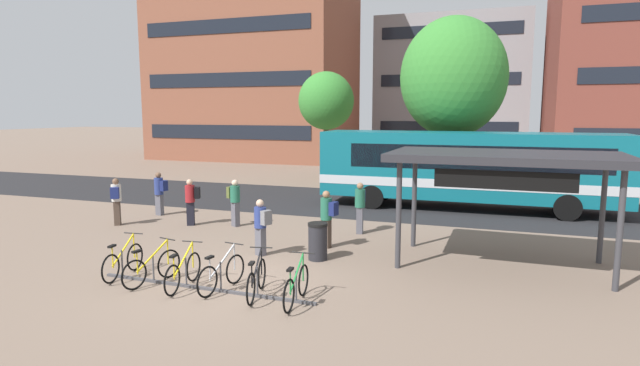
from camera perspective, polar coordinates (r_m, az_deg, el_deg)
ground at (r=12.62m, az=-10.12°, el=-10.84°), size 200.00×200.00×0.00m
bus_lane_asphalt at (r=22.93m, az=3.90°, el=-2.18°), size 80.00×7.20×0.01m
city_bus at (r=21.93m, az=15.94°, el=1.74°), size 12.05×2.67×3.20m
bike_rack at (r=12.20m, az=-12.91°, el=-11.12°), size 5.55×0.22×0.70m
parked_bicycle_yellow_0 at (r=13.59m, az=-21.18°, el=-8.19°), size 0.52×1.72×0.99m
parked_bicycle_yellow_1 at (r=12.83m, az=-18.29°, el=-9.00°), size 0.58×1.69×0.99m
parked_bicycle_yellow_2 at (r=12.31m, az=-15.07°, el=-9.59°), size 0.52×1.72×0.99m
parked_bicycle_silver_3 at (r=11.97m, az=-10.95°, el=-9.96°), size 0.52×1.71×0.99m
parked_bicycle_black_4 at (r=11.47m, az=-7.12°, el=-10.69°), size 0.58×1.69×0.99m
parked_bicycle_green_5 at (r=10.99m, az=-2.66°, el=-11.48°), size 0.52×1.72×0.99m
transit_shelter at (r=13.94m, az=19.99°, el=2.38°), size 5.87×3.22×2.99m
commuter_grey_pack_0 at (r=14.45m, az=-6.61°, el=-4.53°), size 0.60×0.50×1.61m
commuter_navy_pack_1 at (r=15.16m, az=0.81°, el=-3.62°), size 0.58×0.43×1.73m
commuter_navy_pack_2 at (r=20.89m, az=-17.52°, el=-0.83°), size 0.55×0.37×1.70m
commuter_black_pack_3 at (r=18.73m, az=-14.23°, el=-1.73°), size 0.60×0.50×1.67m
commuter_olive_pack_4 at (r=18.28m, az=-9.54°, el=-1.81°), size 0.60×0.52×1.67m
commuter_navy_pack_5 at (r=19.56m, az=-21.84°, el=-1.61°), size 0.53×0.61×1.70m
commuter_navy_pack_6 at (r=17.01m, az=4.52°, el=-2.37°), size 0.38×0.55×1.72m
trash_bin at (r=14.06m, az=-0.25°, el=-6.53°), size 0.55×0.55×1.03m
street_tree_0 at (r=25.46m, az=14.70°, el=11.37°), size 5.00×5.00×8.50m
street_tree_1 at (r=30.69m, az=0.70°, el=9.15°), size 3.31×3.31×6.41m
building_left_wing at (r=46.22m, az=-7.30°, el=15.57°), size 16.14×10.48×20.38m
building_centre_block at (r=54.20m, az=14.67°, el=10.34°), size 14.09×11.15×13.00m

